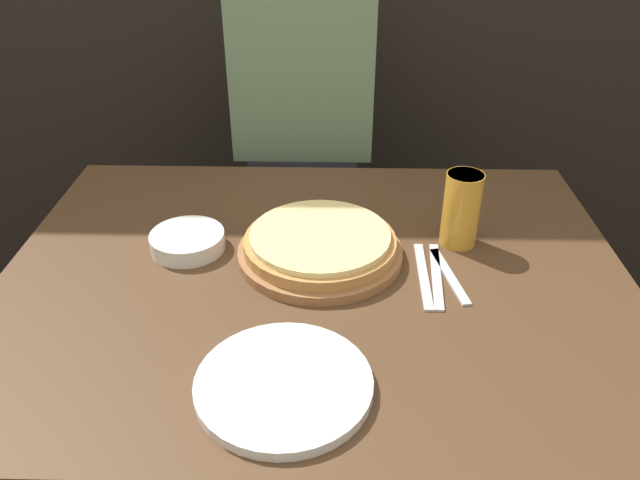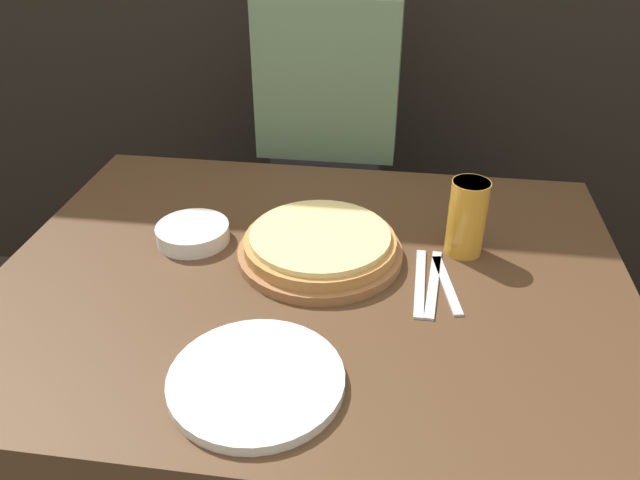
{
  "view_description": "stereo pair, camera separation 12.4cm",
  "coord_description": "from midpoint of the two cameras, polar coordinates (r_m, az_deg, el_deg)",
  "views": [
    {
      "loc": [
        0.03,
        -0.99,
        1.46
      ],
      "look_at": [
        0.01,
        0.06,
        0.81
      ],
      "focal_mm": 35.0,
      "sensor_mm": 36.0,
      "label": 1
    },
    {
      "loc": [
        0.16,
        -0.98,
        1.46
      ],
      "look_at": [
        0.01,
        0.06,
        0.81
      ],
      "focal_mm": 35.0,
      "sensor_mm": 36.0,
      "label": 2
    }
  ],
  "objects": [
    {
      "name": "pizza_on_board",
      "position": [
        1.24,
        -2.84,
        -0.63
      ],
      "size": [
        0.33,
        0.33,
        0.06
      ],
      "color": "#99663D",
      "rests_on": "dining_table"
    },
    {
      "name": "dinner_knife",
      "position": [
        1.21,
        7.73,
        -3.33
      ],
      "size": [
        0.04,
        0.22,
        0.0
      ],
      "color": "silver",
      "rests_on": "dining_table"
    },
    {
      "name": "side_bowl",
      "position": [
        1.32,
        -14.68,
        -0.19
      ],
      "size": [
        0.15,
        0.15,
        0.04
      ],
      "color": "silver",
      "rests_on": "dining_table"
    },
    {
      "name": "dining_table",
      "position": [
        1.47,
        -2.9,
        -15.57
      ],
      "size": [
        1.22,
        0.96,
        0.77
      ],
      "color": "#4C331E",
      "rests_on": "ground_plane"
    },
    {
      "name": "spoon",
      "position": [
        1.21,
        8.9,
        -3.34
      ],
      "size": [
        0.05,
        0.19,
        0.0
      ],
      "color": "silver",
      "rests_on": "dining_table"
    },
    {
      "name": "dinner_plate",
      "position": [
        0.97,
        -7.07,
        -13.12
      ],
      "size": [
        0.27,
        0.27,
        0.02
      ],
      "color": "silver",
      "rests_on": "dining_table"
    },
    {
      "name": "diner_person",
      "position": [
        1.83,
        -3.41,
        6.43
      ],
      "size": [
        0.37,
        0.2,
        1.37
      ],
      "color": "#33333D",
      "rests_on": "ground_plane"
    },
    {
      "name": "beer_glass",
      "position": [
        1.28,
        10.16,
        2.97
      ],
      "size": [
        0.08,
        0.08,
        0.16
      ],
      "color": "gold",
      "rests_on": "dining_table"
    },
    {
      "name": "fork",
      "position": [
        1.21,
        6.54,
        -3.33
      ],
      "size": [
        0.02,
        0.22,
        0.0
      ],
      "color": "silver",
      "rests_on": "dining_table"
    }
  ]
}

